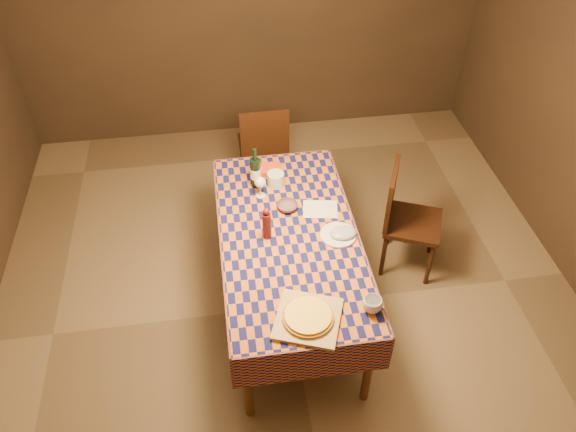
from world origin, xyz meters
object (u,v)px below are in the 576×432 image
(white_plate, at_px, (338,235))
(chair_far, at_px, (264,145))
(dining_table, at_px, (289,243))
(bowl, at_px, (287,206))
(cutting_board, at_px, (308,319))
(pizza, at_px, (308,316))
(chair_right, at_px, (404,214))
(wine_bottle, at_px, (256,172))

(white_plate, distance_m, chair_far, 1.53)
(dining_table, xyz_separation_m, bowl, (0.03, 0.26, 0.10))
(cutting_board, distance_m, white_plate, 0.74)
(dining_table, bearing_deg, bowl, 84.20)
(dining_table, xyz_separation_m, chair_far, (-0.02, 1.41, -0.17))
(bowl, distance_m, white_plate, 0.44)
(cutting_board, relative_size, chair_far, 0.40)
(pizza, bearing_deg, chair_right, 48.32)
(dining_table, bearing_deg, pizza, -89.76)
(white_plate, bearing_deg, pizza, -116.13)
(white_plate, height_order, chair_right, chair_right)
(pizza, relative_size, white_plate, 1.60)
(wine_bottle, bearing_deg, dining_table, -73.71)
(pizza, distance_m, bowl, 0.98)
(bowl, bearing_deg, pizza, -91.39)
(dining_table, relative_size, bowl, 12.47)
(bowl, bearing_deg, dining_table, -95.80)
(dining_table, relative_size, pizza, 4.70)
(cutting_board, height_order, chair_right, chair_right)
(dining_table, bearing_deg, white_plate, -9.49)
(dining_table, distance_m, wine_bottle, 0.62)
(dining_table, relative_size, chair_far, 1.98)
(chair_far, xyz_separation_m, chair_right, (0.96, -1.07, 0.00))
(dining_table, bearing_deg, cutting_board, -89.76)
(pizza, bearing_deg, chair_far, 90.50)
(dining_table, distance_m, bowl, 0.28)
(bowl, bearing_deg, chair_right, 4.84)
(bowl, height_order, wine_bottle, wine_bottle)
(wine_bottle, distance_m, chair_far, 0.94)
(dining_table, xyz_separation_m, cutting_board, (0.00, -0.72, 0.09))
(bowl, height_order, chair_far, chair_far)
(chair_far, bearing_deg, dining_table, -89.37)
(wine_bottle, relative_size, chair_right, 0.35)
(white_plate, bearing_deg, dining_table, 170.51)
(chair_far, bearing_deg, wine_bottle, -99.93)
(cutting_board, relative_size, bowl, 2.50)
(wine_bottle, height_order, chair_right, wine_bottle)
(bowl, xyz_separation_m, chair_far, (-0.04, 1.15, -0.27))
(cutting_board, relative_size, pizza, 0.94)
(white_plate, bearing_deg, bowl, 133.29)
(pizza, xyz_separation_m, white_plate, (0.32, 0.66, -0.03))
(wine_bottle, bearing_deg, chair_right, -11.23)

